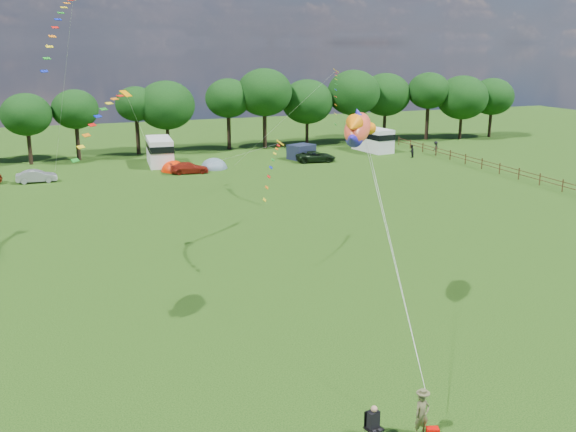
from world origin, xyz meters
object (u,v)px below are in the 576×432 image
object	(u,v)px
car_c	(189,168)
walker_b	(436,148)
walker_a	(411,151)
tent_orange	(174,171)
tent_greyblue	(214,168)
campervan_c	(160,151)
car_b	(37,176)
campervan_d	(373,139)
fish_kite	(357,129)
car_d	(316,156)
kite_flyer	(422,414)
camp_chair	(373,419)

from	to	relation	value
car_c	walker_b	xyz separation A→B (m)	(30.96, 0.97, 0.25)
walker_a	tent_orange	bearing A→B (deg)	-42.83
tent_greyblue	car_c	bearing A→B (deg)	-149.08
car_c	campervan_c	size ratio (longest dim) A/B	0.62
car_b	campervan_d	distance (m)	40.48
car_b	campervan_d	world-z (taller)	campervan_d
campervan_c	tent_orange	size ratio (longest dim) A/B	2.10
campervan_c	walker_a	xyz separation A→B (m)	(29.10, -5.94, -0.85)
fish_kite	walker_a	xyz separation A→B (m)	(27.45, 40.10, -8.82)
car_d	kite_flyer	xyz separation A→B (m)	(-17.40, -50.86, 0.18)
campervan_d	kite_flyer	bearing A→B (deg)	145.94
campervan_d	car_c	bearing A→B (deg)	95.96
tent_greyblue	camp_chair	size ratio (longest dim) A/B	2.42
car_c	walker_a	world-z (taller)	walker_a
car_c	campervan_d	distance (m)	25.75
car_b	tent_greyblue	xyz separation A→B (m)	(18.25, 1.15, -0.61)
tent_orange	camp_chair	distance (m)	50.90
tent_orange	tent_greyblue	distance (m)	4.43
campervan_d	fish_kite	distance (m)	53.25
car_c	tent_orange	distance (m)	2.38
car_b	campervan_c	xyz separation A→B (m)	(13.08, 5.37, 0.99)
car_c	campervan_d	size ratio (longest dim) A/B	0.63
car_c	campervan_d	bearing A→B (deg)	-71.42
campervan_c	campervan_d	world-z (taller)	campervan_c
car_c	kite_flyer	distance (m)	49.31
walker_a	kite_flyer	bearing A→B (deg)	20.07
campervan_d	camp_chair	world-z (taller)	campervan_d
tent_orange	walker_b	size ratio (longest dim) A/B	1.80
car_d	camp_chair	xyz separation A→B (m)	(-19.14, -50.52, 0.17)
tent_greyblue	fish_kite	size ratio (longest dim) A/B	0.97
car_d	campervan_c	bearing A→B (deg)	82.51
car_b	kite_flyer	size ratio (longest dim) A/B	2.19
campervan_c	kite_flyer	size ratio (longest dim) A/B	3.89
car_b	car_c	size ratio (longest dim) A/B	0.91
fish_kite	tent_orange	bearing A→B (deg)	36.87
campervan_c	tent_greyblue	world-z (taller)	campervan_c
kite_flyer	car_d	bearing A→B (deg)	65.86
camp_chair	fish_kite	distance (m)	13.05
tent_orange	fish_kite	xyz separation A→B (m)	(0.89, -41.85, 9.57)
car_d	walker_b	xyz separation A→B (m)	(15.77, -0.63, 0.21)
car_d	tent_orange	bearing A→B (deg)	96.05
fish_kite	walker_a	bearing A→B (deg)	1.26
camp_chair	car_d	bearing A→B (deg)	56.83
walker_b	car_d	bearing A→B (deg)	-40.13
car_d	walker_b	world-z (taller)	walker_b
campervan_d	tent_greyblue	size ratio (longest dim) A/B	1.92
fish_kite	car_b	bearing A→B (deg)	55.55
car_d	camp_chair	distance (m)	54.02
campervan_d	fish_kite	world-z (taller)	fish_kite
tent_orange	kite_flyer	size ratio (longest dim) A/B	1.85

